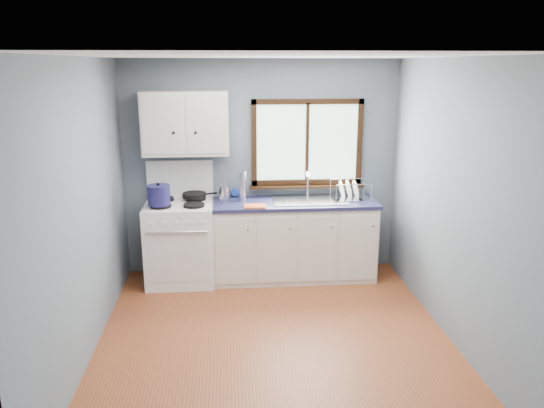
{
  "coord_description": "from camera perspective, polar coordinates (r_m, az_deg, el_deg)",
  "views": [
    {
      "loc": [
        -0.39,
        -4.32,
        2.44
      ],
      "look_at": [
        0.05,
        0.9,
        1.05
      ],
      "focal_mm": 35.0,
      "sensor_mm": 36.0,
      "label": 1
    }
  ],
  "objects": [
    {
      "name": "wall_back",
      "position": [
        6.26,
        -1.16,
        3.9
      ],
      "size": [
        3.2,
        0.02,
        2.5
      ],
      "primitive_type": "cube",
      "color": "slate",
      "rests_on": "ground"
    },
    {
      "name": "upper_cabinets",
      "position": [
        6.0,
        -9.29,
        8.55
      ],
      "size": [
        0.95,
        0.35,
        0.7
      ],
      "color": "silver",
      "rests_on": "wall_back"
    },
    {
      "name": "wall_right",
      "position": [
        4.91,
        19.4,
        -0.05
      ],
      "size": [
        0.02,
        3.6,
        2.5
      ],
      "primitive_type": "cube",
      "color": "slate",
      "rests_on": "ground"
    },
    {
      "name": "skillet",
      "position": [
        6.11,
        -8.34,
        0.95
      ],
      "size": [
        0.43,
        0.34,
        0.05
      ],
      "rotation": [
        0.0,
        0.0,
        0.34
      ],
      "color": "black",
      "rests_on": "gas_range"
    },
    {
      "name": "gas_range",
      "position": [
        6.14,
        -9.82,
        -3.85
      ],
      "size": [
        0.76,
        0.69,
        1.36
      ],
      "color": "white",
      "rests_on": "floor"
    },
    {
      "name": "sink",
      "position": [
        6.09,
        4.08,
        -0.21
      ],
      "size": [
        0.84,
        0.46,
        0.44
      ],
      "color": "silver",
      "rests_on": "countertop"
    },
    {
      "name": "base_cabinets",
      "position": [
        6.2,
        2.36,
        -4.26
      ],
      "size": [
        1.85,
        0.6,
        0.88
      ],
      "color": "silver",
      "rests_on": "floor"
    },
    {
      "name": "thermos",
      "position": [
        6.06,
        -3.19,
        1.94
      ],
      "size": [
        0.1,
        0.1,
        0.33
      ],
      "primitive_type": "cylinder",
      "rotation": [
        0.0,
        0.0,
        -0.29
      ],
      "color": "silver",
      "rests_on": "countertop"
    },
    {
      "name": "floor",
      "position": [
        4.98,
        0.3,
        -14.6
      ],
      "size": [
        3.2,
        3.6,
        0.02
      ],
      "primitive_type": "cube",
      "color": "brown",
      "rests_on": "ground"
    },
    {
      "name": "countertop",
      "position": [
        6.06,
        2.41,
        0.12
      ],
      "size": [
        1.89,
        0.64,
        0.04
      ],
      "primitive_type": "cube",
      "color": "#191B3A",
      "rests_on": "base_cabinets"
    },
    {
      "name": "utensil_crock",
      "position": [
        6.1,
        -5.13,
        1.18
      ],
      "size": [
        0.15,
        0.15,
        0.41
      ],
      "rotation": [
        0.0,
        0.0,
        0.14
      ],
      "color": "silver",
      "rests_on": "countertop"
    },
    {
      "name": "ceiling",
      "position": [
        4.34,
        0.35,
        15.78
      ],
      "size": [
        3.2,
        3.6,
        0.02
      ],
      "primitive_type": "cube",
      "color": "white",
      "rests_on": "wall_back"
    },
    {
      "name": "wall_left",
      "position": [
        4.64,
        -19.88,
        -0.9
      ],
      "size": [
        0.02,
        3.6,
        2.5
      ],
      "primitive_type": "cube",
      "color": "slate",
      "rests_on": "ground"
    },
    {
      "name": "dish_towel",
      "position": [
        5.81,
        -1.85,
        -0.23
      ],
      "size": [
        0.25,
        0.18,
        0.02
      ],
      "primitive_type": "cube",
      "rotation": [
        0.0,
        0.0,
        -0.06
      ],
      "color": "#D1501D",
      "rests_on": "countertop"
    },
    {
      "name": "stockpot",
      "position": [
        5.85,
        -12.09,
        0.97
      ],
      "size": [
        0.33,
        0.33,
        0.25
      ],
      "rotation": [
        0.0,
        0.0,
        -0.42
      ],
      "color": "#1B194F",
      "rests_on": "gas_range"
    },
    {
      "name": "wall_front",
      "position": [
        2.81,
        3.67,
        -10.32
      ],
      "size": [
        3.2,
        0.02,
        2.5
      ],
      "primitive_type": "cube",
      "color": "slate",
      "rests_on": "ground"
    },
    {
      "name": "window",
      "position": [
        6.24,
        3.79,
        5.94
      ],
      "size": [
        1.36,
        0.1,
        1.03
      ],
      "color": "#9EC6A8",
      "rests_on": "wall_back"
    },
    {
      "name": "soap_bottle",
      "position": [
        6.22,
        -4.03,
        1.88
      ],
      "size": [
        0.1,
        0.1,
        0.25
      ],
      "primitive_type": "imported",
      "rotation": [
        0.0,
        0.0,
        0.01
      ],
      "color": "#1E3DA9",
      "rests_on": "countertop"
    },
    {
      "name": "dish_rack",
      "position": [
        6.2,
        8.34,
        1.08
      ],
      "size": [
        0.44,
        0.34,
        0.22
      ],
      "rotation": [
        0.0,
        0.0,
        0.03
      ],
      "color": "silver",
      "rests_on": "countertop"
    }
  ]
}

